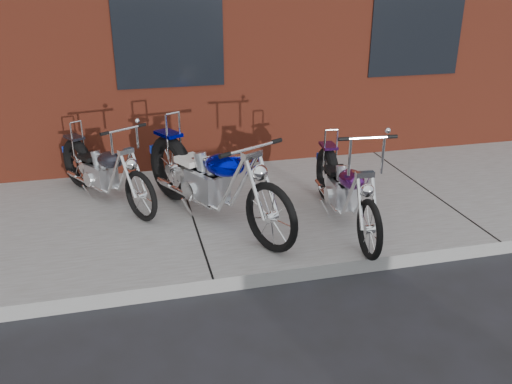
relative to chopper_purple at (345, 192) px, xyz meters
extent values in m
plane|color=#29292F|center=(-1.59, -0.82, -0.52)|extent=(120.00, 120.00, 0.00)
cube|color=gray|center=(-1.59, 0.68, -0.45)|extent=(22.00, 3.00, 0.15)
torus|color=black|center=(0.04, 0.52, -0.04)|extent=(0.18, 0.67, 0.66)
torus|color=black|center=(-0.08, -0.91, -0.08)|extent=(0.11, 0.60, 0.59)
cube|color=#A0A6B1|center=(-0.01, -0.06, -0.05)|extent=(0.29, 0.39, 0.27)
ellipsoid|color=#561A6B|center=(-0.03, -0.31, 0.21)|extent=(0.28, 0.52, 0.28)
cube|color=black|center=(0.01, 0.18, 0.13)|extent=(0.24, 0.27, 0.05)
cylinder|color=white|center=(-0.07, -0.79, 0.16)|extent=(0.06, 0.27, 0.49)
cylinder|color=white|center=(-0.06, -0.68, 0.77)|extent=(0.50, 0.07, 0.03)
cylinder|color=white|center=(0.04, 0.45, 0.30)|extent=(0.02, 0.02, 0.44)
cylinder|color=white|center=(0.12, 0.13, -0.17)|extent=(0.11, 0.82, 0.04)
torus|color=black|center=(-1.67, 0.98, 0.03)|extent=(0.51, 0.78, 0.80)
torus|color=black|center=(-0.87, -0.55, -0.01)|extent=(0.40, 0.67, 0.72)
cube|color=#A0A6B1|center=(-1.34, 0.36, 0.01)|extent=(0.48, 0.54, 0.33)
ellipsoid|color=#0006AF|center=(-1.20, 0.08, 0.34)|extent=(0.54, 0.67, 0.34)
cube|color=silver|center=(-1.48, 0.61, 0.24)|extent=(0.38, 0.40, 0.07)
cylinder|color=white|center=(-0.93, -0.43, 0.28)|extent=(0.19, 0.30, 0.60)
cylinder|color=white|center=(-0.99, -0.31, 0.63)|extent=(0.55, 0.31, 0.03)
cylinder|color=white|center=(-1.63, 0.90, 0.45)|extent=(0.03, 0.03, 0.53)
cylinder|color=white|center=(-1.34, 0.63, -0.13)|extent=(0.51, 0.91, 0.05)
torus|color=black|center=(-2.79, 1.69, -0.05)|extent=(0.44, 0.61, 0.64)
torus|color=black|center=(-2.08, 0.50, -0.08)|extent=(0.35, 0.53, 0.58)
cube|color=#A0A6B1|center=(-2.50, 1.21, -0.06)|extent=(0.40, 0.43, 0.27)
ellipsoid|color=#25252F|center=(-2.37, 0.99, 0.20)|extent=(0.45, 0.54, 0.27)
cube|color=black|center=(-2.62, 1.40, 0.12)|extent=(0.31, 0.32, 0.05)
cylinder|color=white|center=(-2.13, 0.59, 0.15)|extent=(0.16, 0.24, 0.48)
cylinder|color=white|center=(-2.19, 0.69, 0.63)|extent=(0.43, 0.27, 0.03)
cylinder|color=white|center=(-2.76, 1.63, 0.29)|extent=(0.03, 0.03, 0.43)
cylinder|color=white|center=(-2.51, 1.43, -0.18)|extent=(0.45, 0.71, 0.04)
camera|label=1|loc=(-2.24, -5.01, 2.24)|focal=38.00mm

